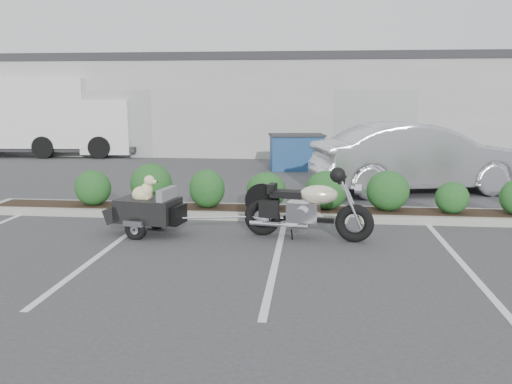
# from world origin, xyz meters

# --- Properties ---
(ground) EXTENTS (90.00, 90.00, 0.00)m
(ground) POSITION_xyz_m (0.00, 0.00, 0.00)
(ground) COLOR #38383A
(ground) RESTS_ON ground
(planter_kerb) EXTENTS (12.00, 1.00, 0.15)m
(planter_kerb) POSITION_xyz_m (1.00, 2.20, 0.07)
(planter_kerb) COLOR #9E9E93
(planter_kerb) RESTS_ON ground
(building) EXTENTS (26.00, 10.00, 4.00)m
(building) POSITION_xyz_m (0.00, 17.00, 2.00)
(building) COLOR #9EA099
(building) RESTS_ON ground
(motorcycle) EXTENTS (2.23, 0.92, 1.29)m
(motorcycle) POSITION_xyz_m (1.63, 0.52, 0.51)
(motorcycle) COLOR black
(motorcycle) RESTS_ON ground
(pet_trailer) EXTENTS (1.81, 1.03, 1.06)m
(pet_trailer) POSITION_xyz_m (-1.15, 0.55, 0.45)
(pet_trailer) COLOR black
(pet_trailer) RESTS_ON ground
(sedan) EXTENTS (5.55, 3.11, 1.73)m
(sedan) POSITION_xyz_m (4.37, 5.34, 0.87)
(sedan) COLOR silver
(sedan) RESTS_ON ground
(dumpster) EXTENTS (1.92, 1.46, 1.16)m
(dumpster) POSITION_xyz_m (1.19, 9.21, 0.59)
(dumpster) COLOR navy
(dumpster) RESTS_ON ground
(delivery_truck) EXTENTS (6.77, 2.73, 3.03)m
(delivery_truck) POSITION_xyz_m (-8.51, 12.40, 1.46)
(delivery_truck) COLOR silver
(delivery_truck) RESTS_ON ground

